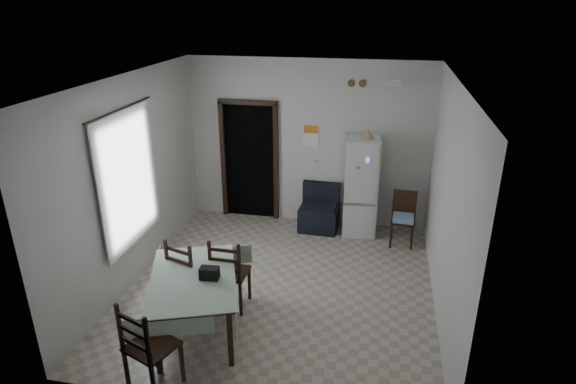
{
  "coord_description": "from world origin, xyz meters",
  "views": [
    {
      "loc": [
        1.24,
        -5.69,
        3.83
      ],
      "look_at": [
        0.0,
        0.5,
        1.25
      ],
      "focal_mm": 30.0,
      "sensor_mm": 36.0,
      "label": 1
    }
  ],
  "objects_px": {
    "navy_seat": "(319,208)",
    "dining_table": "(195,305)",
    "dining_chair_far_left": "(191,273)",
    "fridge": "(361,187)",
    "corner_chair": "(403,220)",
    "dining_chair_near_head": "(152,345)",
    "dining_chair_far_right": "(230,271)"
  },
  "relations": [
    {
      "from": "corner_chair",
      "to": "dining_chair_far_right",
      "type": "height_order",
      "value": "dining_chair_far_right"
    },
    {
      "from": "navy_seat",
      "to": "dining_chair_far_right",
      "type": "height_order",
      "value": "dining_chair_far_right"
    },
    {
      "from": "navy_seat",
      "to": "fridge",
      "type": "bearing_deg",
      "value": 2.49
    },
    {
      "from": "navy_seat",
      "to": "dining_chair_near_head",
      "type": "relative_size",
      "value": 0.74
    },
    {
      "from": "corner_chair",
      "to": "dining_chair_far_right",
      "type": "bearing_deg",
      "value": -132.87
    },
    {
      "from": "dining_table",
      "to": "dining_chair_far_right",
      "type": "height_order",
      "value": "dining_chair_far_right"
    },
    {
      "from": "dining_table",
      "to": "dining_chair_far_right",
      "type": "xyz_separation_m",
      "value": [
        0.25,
        0.61,
        0.13
      ]
    },
    {
      "from": "corner_chair",
      "to": "fridge",
      "type": "bearing_deg",
      "value": 159.94
    },
    {
      "from": "navy_seat",
      "to": "dining_table",
      "type": "xyz_separation_m",
      "value": [
        -1.07,
        -3.1,
        -0.01
      ]
    },
    {
      "from": "fridge",
      "to": "dining_chair_far_right",
      "type": "xyz_separation_m",
      "value": [
        -1.52,
        -2.49,
        -0.33
      ]
    },
    {
      "from": "corner_chair",
      "to": "dining_chair_far_left",
      "type": "relative_size",
      "value": 0.85
    },
    {
      "from": "navy_seat",
      "to": "corner_chair",
      "type": "distance_m",
      "value": 1.45
    },
    {
      "from": "navy_seat",
      "to": "dining_table",
      "type": "height_order",
      "value": "navy_seat"
    },
    {
      "from": "fridge",
      "to": "corner_chair",
      "type": "bearing_deg",
      "value": -27.18
    },
    {
      "from": "dining_chair_near_head",
      "to": "corner_chair",
      "type": "bearing_deg",
      "value": -103.56
    },
    {
      "from": "dining_chair_far_right",
      "to": "dining_chair_near_head",
      "type": "bearing_deg",
      "value": 78.58
    },
    {
      "from": "dining_table",
      "to": "navy_seat",
      "type": "bearing_deg",
      "value": 51.08
    },
    {
      "from": "navy_seat",
      "to": "dining_table",
      "type": "relative_size",
      "value": 0.53
    },
    {
      "from": "fridge",
      "to": "dining_chair_far_right",
      "type": "height_order",
      "value": "fridge"
    },
    {
      "from": "dining_chair_far_right",
      "to": "corner_chair",
      "type": "bearing_deg",
      "value": -134.27
    },
    {
      "from": "navy_seat",
      "to": "corner_chair",
      "type": "bearing_deg",
      "value": -9.61
    },
    {
      "from": "corner_chair",
      "to": "dining_table",
      "type": "relative_size",
      "value": 0.6
    },
    {
      "from": "dining_chair_far_left",
      "to": "dining_chair_far_right",
      "type": "bearing_deg",
      "value": -145.4
    },
    {
      "from": "corner_chair",
      "to": "dining_chair_near_head",
      "type": "height_order",
      "value": "dining_chair_near_head"
    },
    {
      "from": "corner_chair",
      "to": "dining_table",
      "type": "bearing_deg",
      "value": -128.87
    },
    {
      "from": "dining_table",
      "to": "corner_chair",
      "type": "bearing_deg",
      "value": 28.45
    },
    {
      "from": "corner_chair",
      "to": "dining_table",
      "type": "distance_m",
      "value": 3.75
    },
    {
      "from": "navy_seat",
      "to": "corner_chair",
      "type": "height_order",
      "value": "corner_chair"
    },
    {
      "from": "fridge",
      "to": "dining_chair_near_head",
      "type": "bearing_deg",
      "value": -119.17
    },
    {
      "from": "navy_seat",
      "to": "dining_chair_far_left",
      "type": "relative_size",
      "value": 0.75
    },
    {
      "from": "navy_seat",
      "to": "dining_table",
      "type": "distance_m",
      "value": 3.28
    },
    {
      "from": "corner_chair",
      "to": "dining_table",
      "type": "xyz_separation_m",
      "value": [
        -2.49,
        -2.8,
        -0.06
      ]
    }
  ]
}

